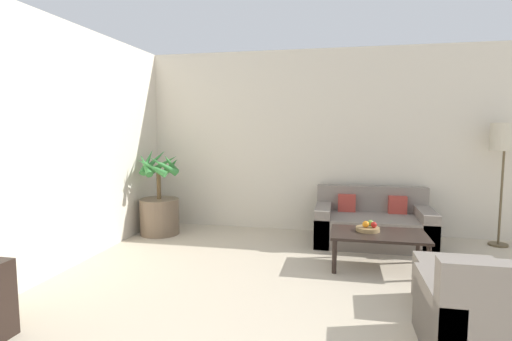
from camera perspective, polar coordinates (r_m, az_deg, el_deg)
name	(u,v)px	position (r m, az deg, el deg)	size (l,w,h in m)	color
wall_back	(386,142)	(6.05, 18.03, 3.91)	(8.69, 0.06, 2.70)	beige
potted_palm	(159,207)	(6.02, -13.64, -5.07)	(0.67, 0.67, 1.26)	brown
sofa_loveseat	(372,225)	(5.64, 16.27, -7.47)	(1.51, 0.87, 0.73)	gray
floor_lamp	(505,142)	(6.06, 31.99, 3.49)	(0.35, 0.35, 1.61)	brown
coffee_table	(378,237)	(4.66, 17.08, -9.08)	(1.03, 0.64, 0.39)	black
fruit_bowl	(368,229)	(4.70, 15.68, -8.07)	(0.26, 0.26, 0.04)	#997A4C
apple_red	(374,225)	(4.68, 16.48, -7.44)	(0.07, 0.07, 0.07)	red
apple_green	(371,223)	(4.77, 16.05, -7.19)	(0.07, 0.07, 0.07)	olive
orange_fruit	(366,224)	(4.67, 15.40, -7.40)	(0.07, 0.07, 0.07)	orange
armchair	(491,324)	(3.22, 30.60, -18.35)	(0.83, 0.82, 0.77)	gray
ottoman	(458,284)	(3.98, 26.85, -14.29)	(0.67, 0.47, 0.41)	gray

